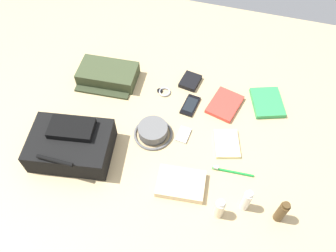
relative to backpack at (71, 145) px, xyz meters
The scene contains 16 objects.
ground_plane 0.45m from the backpack, 149.06° to the right, with size 2.64×2.02×0.02m, color tan.
backpack is the anchor object (origin of this frame).
toiletry_pouch 0.46m from the backpack, 88.54° to the right, with size 0.31×0.22×0.07m.
bucket_hat 0.37m from the backpack, 149.25° to the right, with size 0.18×0.18×0.06m.
cologne_bottle 0.92m from the backpack, behind, with size 0.04×0.04×0.14m.
toothpaste_tube 0.78m from the backpack, behind, with size 0.03×0.03×0.13m.
lotion_bottle 0.69m from the backpack, behind, with size 0.04×0.04×0.12m.
paperback_novel 0.96m from the backpack, 147.49° to the right, with size 0.20×0.22×0.02m.
travel_guidebook 0.76m from the backpack, 143.63° to the right, with size 0.18×0.21×0.02m.
cell_phone 0.60m from the backpack, 138.08° to the right, with size 0.08×0.14×0.01m.
media_player 0.51m from the backpack, 154.00° to the right, with size 0.06×0.09×0.01m.
wristwatch 0.54m from the backpack, 123.18° to the right, with size 0.07×0.06×0.01m.
toothbrush 0.71m from the backpack, behind, with size 0.18×0.02×0.02m.
wallet 0.69m from the backpack, 126.55° to the right, with size 0.09×0.11×0.02m, color black.
notepad 0.70m from the backpack, 160.90° to the right, with size 0.11×0.15×0.02m, color beige.
folded_towel 0.51m from the backpack, behind, with size 0.20×0.14×0.04m, color beige.
Camera 1 is at (-0.24, 0.87, 1.34)m, focal length 36.52 mm.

